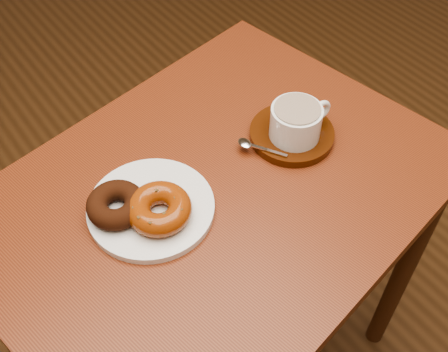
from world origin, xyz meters
TOP-DOWN VIEW (x-y plane):
  - cafe_table at (-0.03, 0.30)m, footprint 0.96×0.79m
  - donut_plate at (-0.15, 0.32)m, footprint 0.25×0.25m
  - donut_cinnamon at (-0.21, 0.35)m, footprint 0.12×0.12m
  - donut_caramel at (-0.15, 0.30)m, footprint 0.13×0.13m
  - saucer at (0.17, 0.31)m, footprint 0.20×0.20m
  - coffee_cup at (0.16, 0.30)m, footprint 0.13×0.10m
  - teaspoon at (0.07, 0.33)m, footprint 0.06×0.09m

SIDE VIEW (x-z plane):
  - cafe_table at x=-0.03m, z-range 0.28..1.09m
  - donut_plate at x=-0.15m, z-range 0.81..0.82m
  - saucer at x=0.17m, z-range 0.81..0.83m
  - teaspoon at x=0.07m, z-range 0.83..0.83m
  - donut_cinnamon at x=-0.21m, z-range 0.82..0.86m
  - donut_caramel at x=-0.15m, z-range 0.82..0.87m
  - coffee_cup at x=0.16m, z-range 0.83..0.90m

